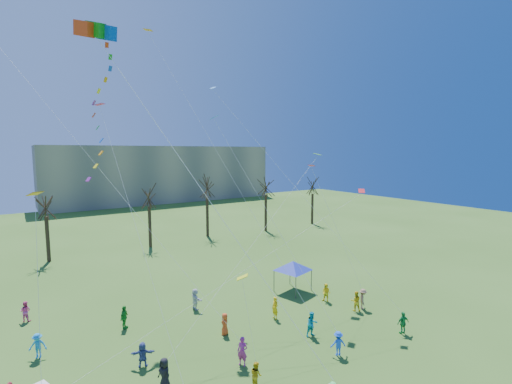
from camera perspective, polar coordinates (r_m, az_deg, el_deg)
distant_building at (r=101.74m, az=-14.73°, el=2.86°), size 60.00×14.00×15.00m
bare_tree_row at (r=52.35m, az=-17.31°, el=-1.31°), size 68.26×7.67×10.11m
big_box_kite at (r=20.82m, az=-22.88°, el=11.52°), size 5.34×5.97×21.87m
canopy_tent_blue at (r=35.51m, az=5.93°, el=-11.65°), size 3.89×3.89×3.00m
festival_crowd at (r=26.88m, az=-6.46°, el=-21.78°), size 26.22×19.06×1.86m
small_kites_aloft at (r=28.07m, az=-7.55°, el=7.69°), size 26.26×19.62×33.95m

